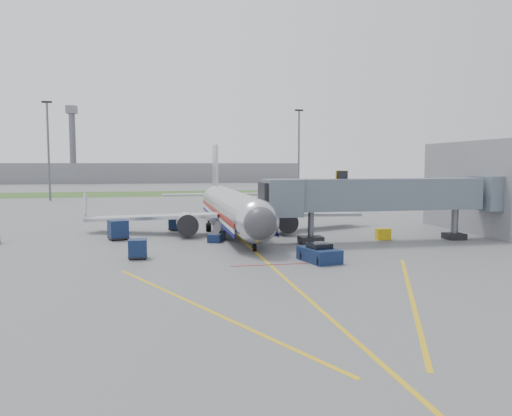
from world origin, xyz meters
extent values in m
plane|color=#565659|center=(0.00, 0.00, 0.00)|extent=(400.00, 400.00, 0.00)
cube|color=#2D4C1E|center=(0.00, 90.00, 0.01)|extent=(300.00, 25.00, 0.01)
cube|color=gold|center=(0.00, -2.00, 0.00)|extent=(0.25, 50.00, 0.01)
cube|color=maroon|center=(0.00, -4.00, 0.00)|extent=(6.00, 0.25, 0.01)
cube|color=gold|center=(-6.00, -14.00, 0.00)|extent=(9.52, 20.04, 0.01)
cube|color=gold|center=(6.00, -14.00, 0.00)|extent=(9.52, 20.04, 0.01)
cylinder|color=silver|center=(0.00, 15.00, 2.70)|extent=(3.80, 28.00, 3.80)
sphere|color=silver|center=(0.00, 1.00, 2.70)|extent=(3.80, 3.80, 3.80)
sphere|color=#38383D|center=(0.00, -0.30, 2.70)|extent=(2.74, 2.74, 2.74)
cube|color=black|center=(0.00, 0.60, 3.25)|extent=(2.20, 1.20, 0.55)
cone|color=silver|center=(0.00, 31.50, 2.70)|extent=(3.80, 5.00, 3.80)
cube|color=#B7BAC1|center=(0.00, 31.00, 6.70)|extent=(0.35, 4.20, 7.00)
cube|color=#B7BAC1|center=(-8.50, 15.00, 1.80)|extent=(15.10, 8.59, 1.13)
cube|color=#B7BAC1|center=(8.50, 15.00, 1.80)|extent=(15.10, 8.59, 1.13)
cylinder|color=silver|center=(-5.20, 12.00, 1.35)|extent=(2.10, 3.60, 2.10)
cylinder|color=silver|center=(5.20, 12.00, 1.35)|extent=(2.10, 3.60, 2.10)
cube|color=maroon|center=(1.92, 15.00, 2.35)|extent=(0.05, 28.00, 0.45)
cube|color=navy|center=(1.92, 15.00, 1.45)|extent=(0.05, 28.00, 0.35)
cylinder|color=black|center=(0.00, 2.00, 0.30)|extent=(0.28, 0.70, 0.70)
cylinder|color=black|center=(-2.60, 15.50, 0.45)|extent=(0.50, 1.00, 1.00)
cylinder|color=black|center=(2.60, 15.50, 0.45)|extent=(0.50, 1.00, 1.00)
cube|color=slate|center=(13.00, 5.00, 4.60)|extent=(20.00, 3.00, 3.00)
cube|color=slate|center=(3.20, 5.00, 4.40)|extent=(3.20, 3.60, 3.40)
cube|color=black|center=(2.00, 5.00, 4.40)|extent=(1.60, 3.00, 2.80)
cube|color=gold|center=(9.00, 5.00, 6.40)|extent=(1.20, 0.15, 1.00)
cylinder|color=#595B60|center=(6.00, 5.00, 1.55)|extent=(0.56, 0.56, 3.10)
cube|color=black|center=(6.00, 5.00, 0.35)|extent=(2.20, 1.60, 0.70)
cylinder|color=#595B60|center=(21.00, 5.00, 1.55)|extent=(0.70, 0.70, 3.10)
cube|color=black|center=(21.00, 5.00, 0.30)|extent=(1.80, 1.80, 0.60)
cube|color=slate|center=(25.00, 5.00, 4.60)|extent=(3.00, 4.00, 3.40)
cube|color=slate|center=(30.00, 10.00, 5.00)|extent=(10.00, 16.00, 10.00)
cylinder|color=#595B60|center=(-30.00, 70.00, 10.00)|extent=(0.44, 0.44, 20.00)
cube|color=black|center=(-30.00, 70.00, 20.20)|extent=(2.00, 0.40, 0.40)
cylinder|color=#595B60|center=(25.00, 75.00, 10.00)|extent=(0.44, 0.44, 20.00)
cube|color=black|center=(25.00, 75.00, 20.20)|extent=(2.00, 0.40, 0.40)
cube|color=slate|center=(-10.00, 170.00, 4.00)|extent=(120.00, 14.00, 8.00)
cylinder|color=#595B60|center=(-40.00, 165.00, 14.00)|extent=(2.40, 2.40, 28.00)
cube|color=slate|center=(-40.00, 165.00, 28.50)|extent=(4.00, 4.00, 3.00)
cube|color=#0B1832|center=(4.00, -3.50, 0.53)|extent=(2.86, 3.86, 1.06)
cube|color=black|center=(4.00, -3.50, 1.20)|extent=(1.85, 1.85, 0.48)
cylinder|color=black|center=(3.45, -4.92, 0.38)|extent=(0.38, 0.80, 0.77)
cylinder|color=black|center=(5.13, -4.52, 0.38)|extent=(0.38, 0.80, 0.77)
cylinder|color=black|center=(2.87, -2.48, 0.38)|extent=(0.38, 0.80, 0.77)
cylinder|color=black|center=(4.55, -2.08, 0.38)|extent=(0.38, 0.80, 0.77)
cube|color=#0B1832|center=(-9.75, 0.48, 0.85)|extent=(1.43, 1.43, 1.39)
cube|color=black|center=(-9.75, 0.48, 0.16)|extent=(1.48, 1.48, 0.11)
cylinder|color=black|center=(-10.30, -0.04, 0.13)|extent=(0.20, 0.26, 0.25)
cylinder|color=black|center=(-9.22, -0.07, 0.13)|extent=(0.20, 0.26, 0.25)
cylinder|color=black|center=(-10.27, 1.03, 0.13)|extent=(0.20, 0.26, 0.25)
cylinder|color=black|center=(-9.19, 1.00, 0.13)|extent=(0.20, 0.26, 0.25)
cube|color=#0B1832|center=(-12.03, 11.15, 1.07)|extent=(2.19, 2.19, 1.75)
cube|color=black|center=(-12.03, 11.15, 0.20)|extent=(2.26, 2.26, 0.14)
cylinder|color=black|center=(-12.48, 10.31, 0.16)|extent=(0.33, 0.38, 0.32)
cylinder|color=black|center=(-11.18, 10.71, 0.16)|extent=(0.33, 0.38, 0.32)
cylinder|color=black|center=(-12.88, 11.60, 0.16)|extent=(0.33, 0.38, 0.32)
cylinder|color=black|center=(-11.58, 12.00, 0.16)|extent=(0.33, 0.38, 0.32)
cube|color=#0B1832|center=(-5.99, 17.06, 0.93)|extent=(2.00, 2.00, 1.51)
cube|color=black|center=(-5.99, 17.06, 0.18)|extent=(2.07, 2.07, 0.12)
cylinder|color=black|center=(-6.77, 16.78, 0.14)|extent=(0.31, 0.34, 0.27)
cylinder|color=black|center=(-5.70, 16.29, 0.14)|extent=(0.31, 0.34, 0.27)
cylinder|color=black|center=(-6.28, 17.84, 0.14)|extent=(0.31, 0.34, 0.27)
cylinder|color=black|center=(-5.22, 17.35, 0.14)|extent=(0.31, 0.34, 0.27)
cube|color=#0B1832|center=(-2.50, 8.58, 0.39)|extent=(2.15, 3.36, 0.78)
cube|color=black|center=(-2.36, 8.99, 1.22)|extent=(1.85, 3.58, 1.23)
cylinder|color=black|center=(-3.27, 7.64, 0.24)|extent=(0.34, 0.52, 0.49)
cylinder|color=black|center=(-2.44, 7.37, 0.24)|extent=(0.34, 0.52, 0.49)
cylinder|color=black|center=(-2.56, 9.79, 0.24)|extent=(0.34, 0.52, 0.49)
cylinder|color=black|center=(-1.73, 9.52, 0.24)|extent=(0.34, 0.52, 0.49)
cube|color=gold|center=(13.88, 6.15, 0.55)|extent=(1.44, 1.03, 1.09)
cylinder|color=black|center=(13.43, 6.19, 0.14)|extent=(0.21, 0.29, 0.27)
cylinder|color=black|center=(14.34, 6.11, 0.14)|extent=(0.21, 0.29, 0.27)
imported|color=#89E01A|center=(-4.74, 11.91, 0.75)|extent=(0.61, 0.66, 1.51)
camera|label=1|loc=(-8.16, -39.69, 7.46)|focal=35.00mm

